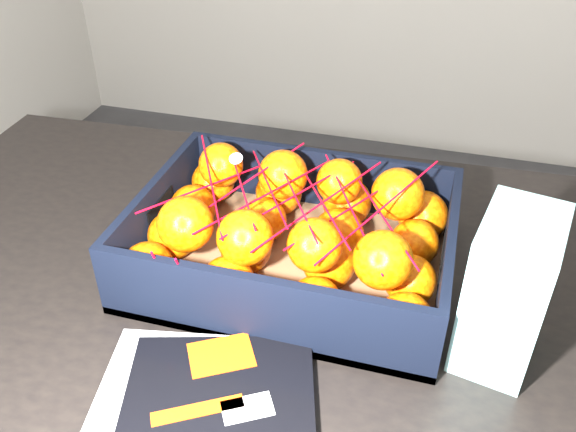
# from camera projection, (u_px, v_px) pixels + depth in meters

# --- Properties ---
(table) EXTENTS (1.24, 0.86, 0.75)m
(table) POSITION_uv_depth(u_px,v_px,m) (246.00, 327.00, 0.92)
(table) COLOR black
(table) RESTS_ON ground
(produce_crate) EXTENTS (0.43, 0.32, 0.11)m
(produce_crate) POSITION_uv_depth(u_px,v_px,m) (294.00, 250.00, 0.86)
(produce_crate) COLOR brown
(produce_crate) RESTS_ON table
(clementine_heap) EXTENTS (0.41, 0.30, 0.13)m
(clementine_heap) POSITION_uv_depth(u_px,v_px,m) (295.00, 229.00, 0.84)
(clementine_heap) COLOR #F25D05
(clementine_heap) RESTS_ON produce_crate
(mesh_net) EXTENTS (0.35, 0.28, 0.11)m
(mesh_net) POSITION_uv_depth(u_px,v_px,m) (287.00, 200.00, 0.80)
(mesh_net) COLOR red
(mesh_net) RESTS_ON clementine_heap
(retail_carton) EXTENTS (0.11, 0.14, 0.19)m
(retail_carton) POSITION_uv_depth(u_px,v_px,m) (508.00, 290.00, 0.70)
(retail_carton) COLOR white
(retail_carton) RESTS_ON table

